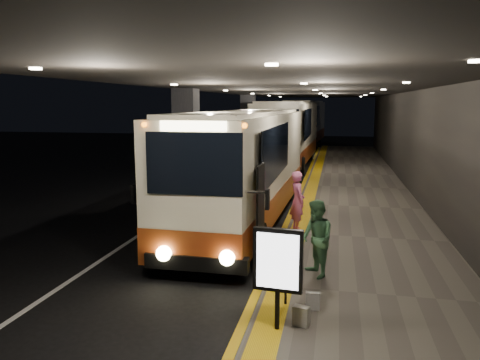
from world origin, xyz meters
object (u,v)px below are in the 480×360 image
(bag_polka, at_px, (313,301))
(stanchion_post, at_px, (286,279))
(coach_main, at_px, (246,172))
(info_sign, at_px, (278,262))
(passenger_waiting_green, at_px, (316,239))
(coach_third, at_px, (304,125))
(bag_plain, at_px, (301,316))
(passenger_boarding, at_px, (298,201))
(coach_second, at_px, (288,136))

(bag_polka, bearing_deg, stanchion_post, 168.10)
(coach_main, xyz_separation_m, info_sign, (1.98, -7.43, -0.38))
(bag_polka, height_order, stanchion_post, stanchion_post)
(passenger_waiting_green, relative_size, info_sign, 0.97)
(passenger_waiting_green, bearing_deg, bag_polka, -26.91)
(passenger_waiting_green, bearing_deg, stanchion_post, -44.84)
(passenger_waiting_green, bearing_deg, coach_third, 156.51)
(bag_plain, bearing_deg, bag_polka, 76.81)
(coach_main, relative_size, bag_plain, 33.66)
(coach_main, relative_size, passenger_waiting_green, 6.77)
(passenger_waiting_green, distance_m, info_sign, 2.66)
(coach_main, bearing_deg, passenger_waiting_green, -61.18)
(passenger_waiting_green, distance_m, bag_plain, 2.46)
(coach_third, distance_m, stanchion_post, 35.65)
(passenger_boarding, height_order, bag_polka, passenger_boarding)
(passenger_boarding, bearing_deg, passenger_waiting_green, 166.91)
(stanchion_post, bearing_deg, passenger_boarding, 92.52)
(coach_third, bearing_deg, passenger_waiting_green, -82.56)
(coach_second, xyz_separation_m, passenger_waiting_green, (2.59, -19.25, -0.86))
(coach_second, bearing_deg, bag_polka, -81.22)
(coach_second, distance_m, bag_plain, 21.81)
(coach_third, height_order, passenger_waiting_green, coach_third)
(coach_second, relative_size, info_sign, 7.12)
(info_sign, height_order, stanchion_post, info_sign)
(bag_plain, height_order, stanchion_post, stanchion_post)
(bag_plain, bearing_deg, coach_second, 96.51)
(passenger_boarding, relative_size, stanchion_post, 1.78)
(bag_polka, bearing_deg, info_sign, -120.77)
(coach_third, relative_size, passenger_waiting_green, 7.63)
(passenger_boarding, height_order, passenger_waiting_green, passenger_boarding)
(passenger_waiting_green, xyz_separation_m, bag_polka, (0.03, -1.68, -0.68))
(bag_polka, relative_size, bag_plain, 0.95)
(coach_second, xyz_separation_m, passenger_boarding, (1.88, -15.56, -0.82))
(coach_main, relative_size, coach_third, 0.89)
(passenger_waiting_green, bearing_deg, info_sign, -39.08)
(passenger_boarding, bearing_deg, coach_second, -17.08)
(coach_third, xyz_separation_m, passenger_waiting_green, (2.63, -33.98, -0.93))
(passenger_boarding, distance_m, info_sign, 6.30)
(passenger_boarding, bearing_deg, info_sign, 157.84)
(passenger_boarding, height_order, info_sign, passenger_boarding)
(coach_third, bearing_deg, passenger_boarding, -83.36)
(passenger_waiting_green, relative_size, bag_plain, 4.97)
(coach_main, relative_size, info_sign, 6.58)
(coach_second, bearing_deg, bag_plain, -81.86)
(passenger_waiting_green, xyz_separation_m, bag_plain, (-0.13, -2.36, -0.67))
(coach_main, relative_size, passenger_boarding, 6.43)
(coach_second, height_order, coach_third, coach_third)
(coach_second, height_order, info_sign, coach_second)
(coach_third, bearing_deg, bag_plain, -83.05)
(coach_third, relative_size, info_sign, 7.41)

